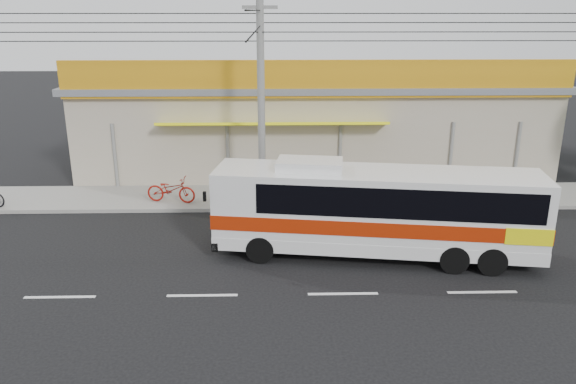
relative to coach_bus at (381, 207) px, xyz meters
name	(u,v)px	position (x,y,z in m)	size (l,w,h in m)	color
ground	(334,257)	(-1.48, -0.07, -1.71)	(120.00, 120.00, 0.00)	black
sidewalk	(320,197)	(-1.48, 5.93, -1.63)	(30.00, 3.20, 0.15)	gray
lane_markings	(343,294)	(-1.48, -2.57, -1.71)	(50.00, 0.12, 0.01)	silver
storefront_building	(312,121)	(-1.48, 11.47, 0.59)	(22.60, 9.20, 5.70)	#A69C86
coach_bus	(381,207)	(0.00, 0.00, 0.00)	(10.56, 3.70, 3.19)	silver
motorbike_red	(171,190)	(-7.66, 5.20, -1.02)	(0.71, 2.05, 1.08)	maroon
utility_pole	(260,26)	(-3.89, 4.62, 5.44)	(34.00, 14.00, 8.67)	slate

